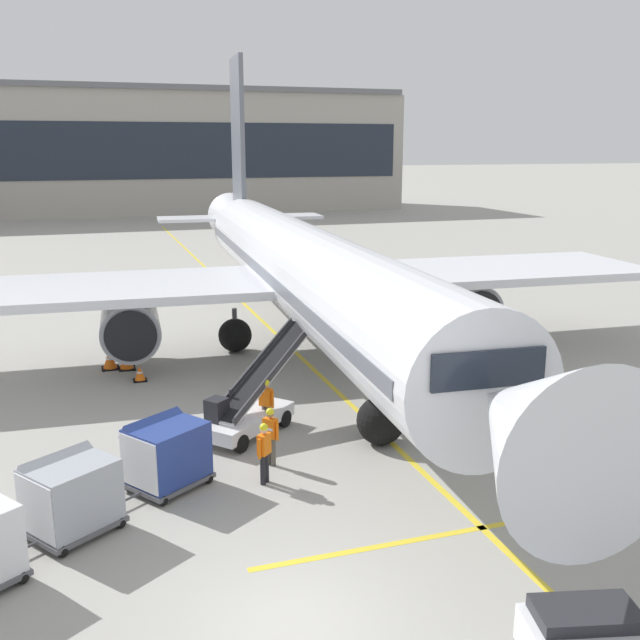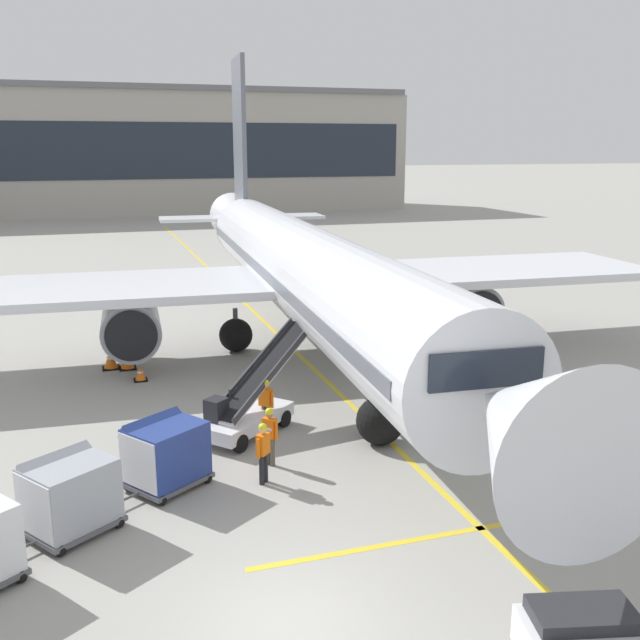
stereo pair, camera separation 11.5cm
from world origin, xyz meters
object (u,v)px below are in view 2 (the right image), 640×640
Objects in this scene: safety_cone_engine_keepout at (111,360)px; baggage_cart_lead at (165,452)px; ground_crew_marshaller at (263,449)px; belt_loader at (248,406)px; ground_crew_by_loader at (266,401)px; baggage_cart_second at (69,494)px; parked_airplane at (301,269)px; ground_crew_by_carts at (270,433)px; safety_cone_nose_mark at (127,360)px; safety_cone_wingtip at (140,373)px.

baggage_cart_lead is at bearing -85.02° from safety_cone_engine_keepout.
ground_crew_marshaller is 12.70m from safety_cone_engine_keepout.
belt_loader is 2.75× the size of ground_crew_by_loader.
ground_crew_by_loader is (5.96, 4.75, -0.00)m from baggage_cart_second.
baggage_cart_lead is at bearing -133.49° from belt_loader.
baggage_cart_lead is 2.98m from baggage_cart_second.
parked_airplane is 9.62m from ground_crew_by_loader.
belt_loader reaches higher than baggage_cart_second.
ground_crew_by_loader and ground_crew_by_carts have the same top height.
safety_cone_engine_keepout is 1.02× the size of safety_cone_nose_mark.
ground_crew_by_carts is 1.00× the size of ground_crew_marshaller.
belt_loader reaches higher than safety_cone_nose_mark.
parked_airplane is 15.80× the size of baggage_cart_lead.
ground_crew_marshaller reaches higher than safety_cone_nose_mark.
ground_crew_by_carts is (-4.22, -11.02, -2.76)m from parked_airplane.
belt_loader is 1.78× the size of baggage_cart_second.
ground_crew_by_loader is (3.53, 3.03, -0.00)m from baggage_cart_lead.
safety_cone_wingtip is 1.80m from safety_cone_nose_mark.
safety_cone_nose_mark is at bearing 91.80° from baggage_cart_lead.
safety_cone_nose_mark is at bearing 102.61° from safety_cone_wingtip.
baggage_cart_second is 4.48× the size of safety_cone_wingtip.
baggage_cart_lead is 11.33m from safety_cone_nose_mark.
belt_loader is 7.96× the size of safety_cone_wingtip.
baggage_cart_lead is at bearing -139.41° from ground_crew_by_loader.
baggage_cart_second is 1.55× the size of ground_crew_by_carts.
parked_airplane is at bearing 57.77° from baggage_cart_lead.
baggage_cart_lead is 11.61m from safety_cone_engine_keepout.
belt_loader is 8.84m from safety_cone_nose_mark.
baggage_cart_second is 13.20m from safety_cone_nose_mark.
baggage_cart_second is 3.40× the size of safety_cone_engine_keepout.
ground_crew_by_carts is at bearing -110.97° from parked_airplane.
ground_crew_by_carts is at bearing -89.17° from belt_loader.
ground_crew_marshaller is (-4.67, -12.09, -2.76)m from parked_airplane.
belt_loader is 7.26m from baggage_cart_second.
ground_crew_by_loader is 3.78m from ground_crew_marshaller.
baggage_cart_lead is (-7.23, -11.47, -2.76)m from parked_airplane.
safety_cone_nose_mark is at bearing -20.74° from safety_cone_engine_keepout.
ground_crew_marshaller is at bearing -112.66° from ground_crew_by_carts.
ground_crew_by_carts is (3.01, 0.45, -0.00)m from baggage_cart_lead.
ground_crew_by_loader is at bearing -61.97° from safety_cone_engine_keepout.
belt_loader is (-4.26, -8.34, -2.88)m from parked_airplane.
safety_cone_engine_keepout is (-1.01, 11.55, -0.61)m from baggage_cart_lead.
parked_airplane reaches higher than ground_crew_by_carts.
baggage_cart_second is 11.55m from safety_cone_wingtip.
belt_loader is at bearing -65.42° from safety_cone_wingtip.
belt_loader reaches higher than safety_cone_engine_keepout.
safety_cone_engine_keepout is at bearing 94.98° from baggage_cart_lead.
parked_airplane reaches higher than safety_cone_engine_keepout.
parked_airplane is 70.79× the size of safety_cone_wingtip.
safety_cone_wingtip is (0.04, 9.55, -0.71)m from baggage_cart_lead.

